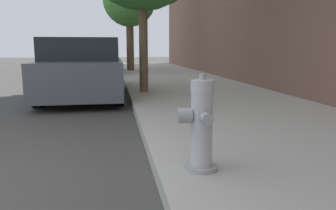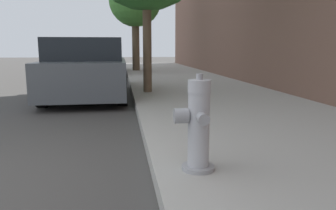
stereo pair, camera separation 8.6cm
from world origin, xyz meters
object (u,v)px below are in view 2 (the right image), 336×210
at_px(parked_car_near, 88,70).
at_px(fire_hydrant, 198,126).
at_px(parked_car_mid, 98,59).
at_px(street_tree_far, 135,1).

bearing_deg(parked_car_near, fire_hydrant, -75.28).
bearing_deg(fire_hydrant, parked_car_mid, 97.66).
height_order(parked_car_near, parked_car_mid, parked_car_mid).
bearing_deg(street_tree_far, fire_hydrant, -90.38).
relative_size(parked_car_near, parked_car_mid, 0.95).
distance_m(parked_car_mid, street_tree_far, 3.20).
bearing_deg(parked_car_mid, fire_hydrant, -82.34).
height_order(fire_hydrant, street_tree_far, street_tree_far).
distance_m(parked_car_near, parked_car_mid, 6.55).
bearing_deg(parked_car_near, street_tree_far, 78.57).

